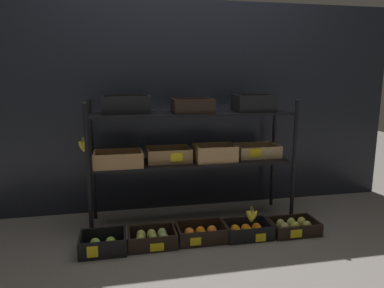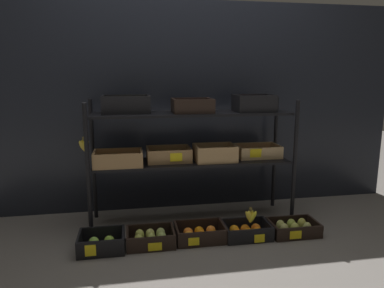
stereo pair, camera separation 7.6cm
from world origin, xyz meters
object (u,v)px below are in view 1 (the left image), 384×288
banana_bunch_loose (251,216)px  crate_ground_apple_green (103,245)px  crate_ground_rightmost_pear (293,227)px  display_rack (189,138)px  crate_ground_right_orange (247,231)px  crate_ground_pear (152,239)px  crate_ground_orange (201,234)px

banana_bunch_loose → crate_ground_apple_green: bearing=-179.3°
crate_ground_apple_green → crate_ground_rightmost_pear: (1.44, 0.01, -0.00)m
display_rack → crate_ground_right_orange: bearing=-46.4°
crate_ground_apple_green → crate_ground_rightmost_pear: crate_ground_apple_green is taller
crate_ground_apple_green → crate_ground_pear: bearing=3.8°
display_rack → crate_ground_orange: bearing=-86.6°
crate_ground_pear → crate_ground_orange: crate_ground_orange is taller
crate_ground_apple_green → banana_bunch_loose: (1.10, 0.01, 0.12)m
crate_ground_orange → banana_bunch_loose: (0.38, -0.02, 0.12)m
crate_ground_apple_green → crate_ground_right_orange: bearing=0.9°
crate_ground_pear → crate_ground_right_orange: 0.72m
crate_ground_pear → crate_ground_orange: bearing=2.0°
banana_bunch_loose → display_rack: bearing=135.6°
crate_ground_apple_green → banana_bunch_loose: size_ratio=2.53×
crate_ground_pear → crate_ground_orange: 0.37m
display_rack → crate_ground_apple_green: display_rack is taller
display_rack → crate_ground_rightmost_pear: display_rack is taller
crate_ground_apple_green → crate_ground_rightmost_pear: bearing=0.4°
crate_ground_right_orange → crate_ground_pear: bearing=179.5°
crate_ground_right_orange → crate_ground_rightmost_pear: bearing=-1.1°
crate_ground_pear → crate_ground_apple_green: bearing=-176.2°
crate_ground_orange → crate_ground_rightmost_pear: 0.73m
crate_ground_pear → crate_ground_rightmost_pear: 1.10m
crate_ground_pear → banana_bunch_loose: banana_bunch_loose is taller
crate_ground_pear → crate_ground_rightmost_pear: bearing=-0.7°
display_rack → crate_ground_right_orange: 0.86m
crate_ground_orange → crate_ground_rightmost_pear: bearing=-2.0°
crate_ground_right_orange → display_rack: bearing=133.6°
crate_ground_pear → crate_ground_rightmost_pear: (1.10, -0.01, -0.00)m
display_rack → crate_ground_orange: 0.76m
crate_ground_apple_green → crate_ground_orange: size_ratio=0.87×
crate_ground_pear → crate_ground_orange: size_ratio=0.94×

